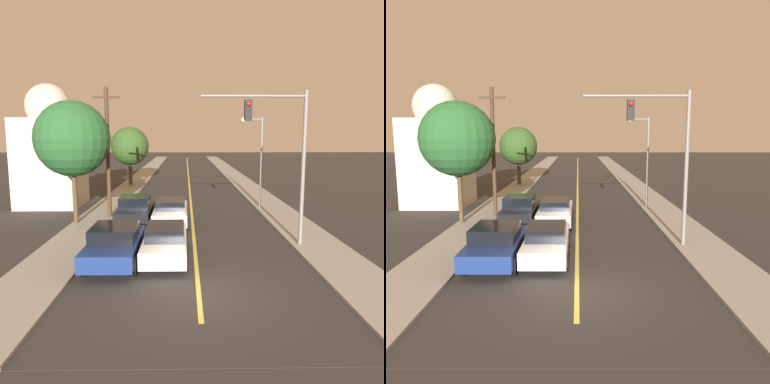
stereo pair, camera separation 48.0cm
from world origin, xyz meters
TOP-DOWN VIEW (x-y plane):
  - ground_plane at (0.00, 0.00)m, footprint 200.00×200.00m
  - road_surface at (0.00, 36.00)m, footprint 9.03×80.00m
  - sidewalk_left at (-5.76, 36.00)m, footprint 2.50×80.00m
  - sidewalk_right at (5.76, 36.00)m, footprint 2.50×80.00m
  - car_near_lane_front at (-1.26, 3.66)m, footprint 1.88×4.94m
  - car_near_lane_second at (-1.26, 9.58)m, footprint 1.99×4.69m
  - car_outer_lane_front at (-3.25, 3.03)m, footprint 2.08×4.65m
  - car_outer_lane_second at (-3.25, 9.24)m, footprint 1.94×4.22m
  - traffic_signal_mast at (3.91, 5.17)m, footprint 4.74×0.42m
  - streetlamp_right at (4.48, 14.30)m, footprint 1.56×0.36m
  - utility_pole_left at (-5.11, 11.27)m, footprint 1.60×0.24m
  - tree_left_near at (-6.74, 9.63)m, footprint 4.23×4.23m
  - tree_left_far at (-5.98, 26.40)m, footprint 3.81×3.81m
  - domed_building_left at (-10.13, 15.66)m, footprint 4.24×4.24m

SIDE VIEW (x-z plane):
  - ground_plane at x=0.00m, z-range 0.00..0.00m
  - road_surface at x=0.00m, z-range 0.00..0.01m
  - sidewalk_left at x=-5.76m, z-range 0.00..0.12m
  - sidewalk_right at x=5.76m, z-range 0.00..0.12m
  - car_near_lane_front at x=-1.26m, z-range 0.02..1.46m
  - car_near_lane_second at x=-1.26m, z-range 0.03..1.53m
  - car_outer_lane_front at x=-3.25m, z-range 0.02..1.61m
  - car_outer_lane_second at x=-3.25m, z-range -0.01..1.74m
  - domed_building_left at x=-10.13m, z-range -0.35..8.37m
  - tree_left_far at x=-5.98m, z-range 1.11..6.94m
  - streetlamp_right at x=4.48m, z-range 1.05..7.29m
  - utility_pole_left at x=-5.11m, z-range 0.28..8.13m
  - traffic_signal_mast at x=3.91m, z-range 1.30..8.27m
  - tree_left_near at x=-6.74m, z-range 1.46..8.39m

